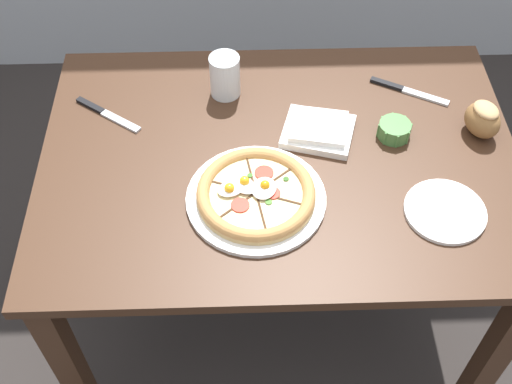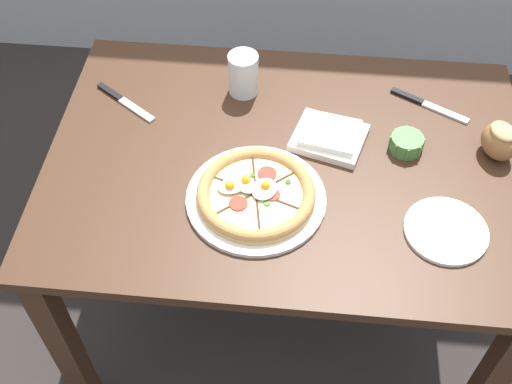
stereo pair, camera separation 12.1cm
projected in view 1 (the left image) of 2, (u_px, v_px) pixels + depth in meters
ground_plane at (273, 308)px, 2.18m from camera, size 12.00×12.00×0.00m
dining_table at (279, 186)px, 1.68m from camera, size 1.19×0.84×0.76m
pizza at (256, 195)px, 1.49m from camera, size 0.33×0.33×0.05m
ramekin_bowl at (394, 130)px, 1.62m from camera, size 0.09×0.09×0.04m
napkin_folded at (318, 130)px, 1.62m from camera, size 0.21×0.19×0.04m
bread_piece_near at (483, 119)px, 1.60m from camera, size 0.11×0.12×0.09m
knife_main at (408, 91)px, 1.74m from camera, size 0.20×0.12×0.01m
knife_spare at (107, 114)px, 1.68m from camera, size 0.18×0.14×0.01m
water_glass at (225, 78)px, 1.70m from camera, size 0.08×0.08×0.12m
side_saucer at (445, 211)px, 1.47m from camera, size 0.19×0.19×0.01m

